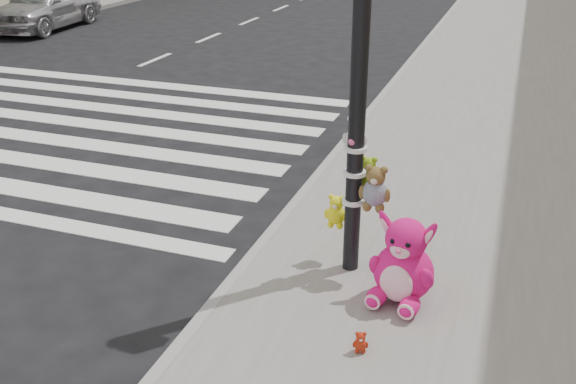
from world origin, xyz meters
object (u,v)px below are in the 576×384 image
at_px(red_teddy, 360,342).
at_px(pink_bunny, 403,266).
at_px(signal_pole, 360,115).
at_px(car_silver_far, 45,5).

bearing_deg(red_teddy, pink_bunny, 62.01).
height_order(signal_pole, red_teddy, signal_pole).
relative_size(signal_pole, car_silver_far, 0.94).
xyz_separation_m(red_teddy, car_silver_far, (-12.82, 12.16, 0.48)).
relative_size(pink_bunny, red_teddy, 4.40).
distance_m(signal_pole, red_teddy, 2.05).
bearing_deg(pink_bunny, signal_pole, 152.88).
relative_size(signal_pole, red_teddy, 19.96).
bearing_deg(red_teddy, signal_pole, 89.83).
height_order(signal_pole, pink_bunny, signal_pole).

